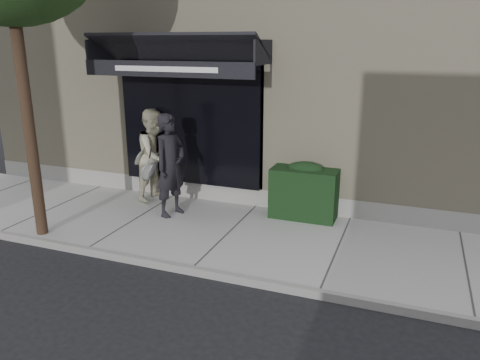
% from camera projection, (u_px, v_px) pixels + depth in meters
% --- Properties ---
extents(ground, '(80.00, 80.00, 0.00)m').
position_uv_depth(ground, '(230.00, 237.00, 8.73)').
color(ground, black).
rests_on(ground, ground).
extents(sidewalk, '(20.00, 3.00, 0.12)m').
position_uv_depth(sidewalk, '(230.00, 234.00, 8.71)').
color(sidewalk, '#A2A19D').
rests_on(sidewalk, ground).
extents(curb, '(20.00, 0.10, 0.14)m').
position_uv_depth(curb, '(193.00, 270.00, 7.32)').
color(curb, gray).
rests_on(curb, ground).
extents(building_facade, '(14.30, 8.04, 5.64)m').
position_uv_depth(building_facade, '(299.00, 72.00, 12.39)').
color(building_facade, '#C4B895').
rests_on(building_facade, ground).
extents(hedge, '(1.30, 0.70, 1.14)m').
position_uv_depth(hedge, '(304.00, 191.00, 9.28)').
color(hedge, black).
rests_on(hedge, sidewalk).
extents(pedestrian_front, '(0.79, 0.90, 2.06)m').
position_uv_depth(pedestrian_front, '(170.00, 165.00, 9.26)').
color(pedestrian_front, black).
rests_on(pedestrian_front, sidewalk).
extents(pedestrian_back, '(0.90, 1.08, 2.01)m').
position_uv_depth(pedestrian_back, '(155.00, 155.00, 10.24)').
color(pedestrian_back, beige).
rests_on(pedestrian_back, sidewalk).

